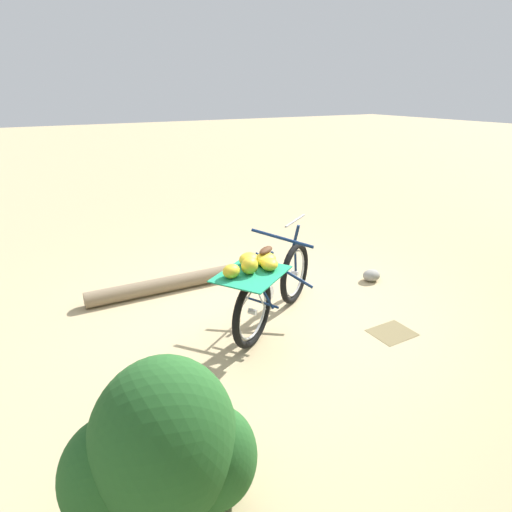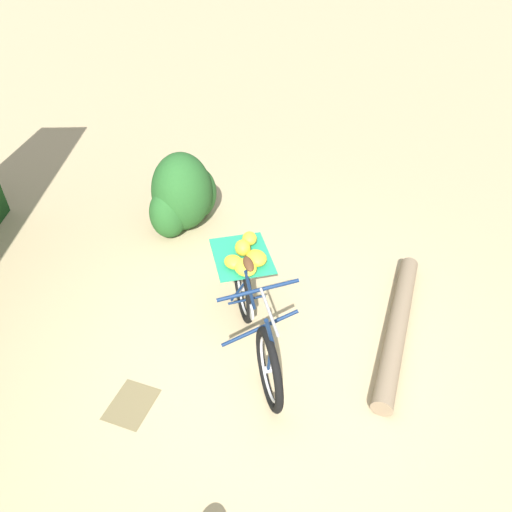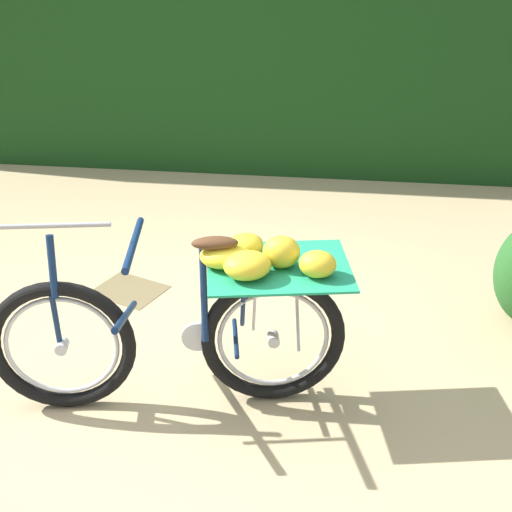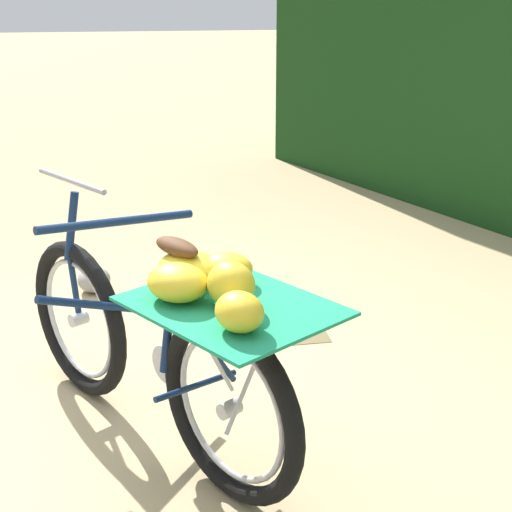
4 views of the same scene
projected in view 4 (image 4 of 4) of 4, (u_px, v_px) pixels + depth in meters
name	position (u px, v px, depth m)	size (l,w,h in m)	color
ground_plane	(151.00, 413.00, 3.34)	(60.00, 60.00, 0.00)	tan
bicycle	(161.00, 340.00, 2.91)	(1.66, 1.21, 1.03)	black
path_stone	(94.00, 279.00, 4.65)	(0.24, 0.20, 0.15)	gray
leaf_litter_patch	(291.00, 327.00, 4.17)	(0.44, 0.36, 0.01)	olive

